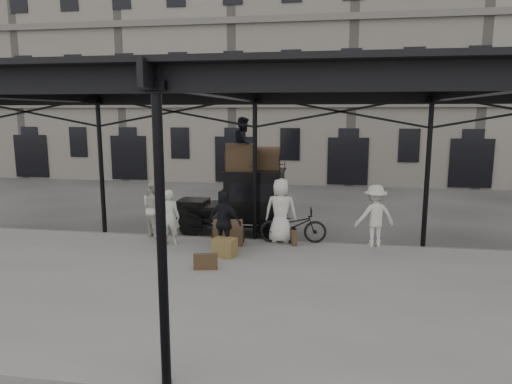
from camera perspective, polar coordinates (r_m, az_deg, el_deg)
ground at (r=12.41m, az=-1.66°, el=-9.00°), size 120.00×120.00×0.00m
platform at (r=10.55m, az=-3.77°, el=-12.05°), size 28.00×8.00×0.15m
canopy at (r=10.09m, az=-3.70°, el=13.18°), size 22.50×9.00×4.74m
building_frontage at (r=29.77m, az=5.10°, el=15.55°), size 64.00×8.00×14.00m
taxi at (r=15.12m, az=-1.32°, el=-0.86°), size 3.65×1.55×2.18m
porter_left at (r=13.72m, az=-10.74°, el=-3.09°), size 0.63×0.43×1.66m
porter_midleft at (r=14.69m, az=-12.53°, el=-2.00°), size 1.12×1.08×1.81m
porter_centre at (r=13.72m, az=3.12°, el=-2.32°), size 0.96×0.63×1.95m
porter_official at (r=12.65m, az=-3.96°, el=-3.83°), size 1.10×0.68×1.75m
porter_right at (r=13.72m, az=14.64°, el=-2.90°), size 1.32×1.00×1.82m
bicycle at (r=13.78m, az=4.67°, el=-4.19°), size 2.06×0.91×1.05m
porter_roof at (r=14.80m, az=-1.53°, el=6.06°), size 0.69×0.86×1.71m
steamer_trunk_roof_near at (r=14.70m, az=-1.83°, el=4.13°), size 1.10×0.78×0.74m
steamer_trunk_roof_far at (r=15.02m, az=1.32°, el=4.04°), size 0.86×0.53×0.62m
steamer_trunk_platform at (r=13.60m, az=-3.50°, el=-5.27°), size 0.96×0.70×0.64m
wicker_hamper at (r=12.54m, az=-3.95°, el=-6.90°), size 0.69×0.59×0.50m
suitcase_upright at (r=13.72m, az=4.70°, el=-5.55°), size 0.28×0.62×0.45m
suitcase_flat at (r=11.57m, az=-6.32°, el=-8.64°), size 0.62×0.28×0.40m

